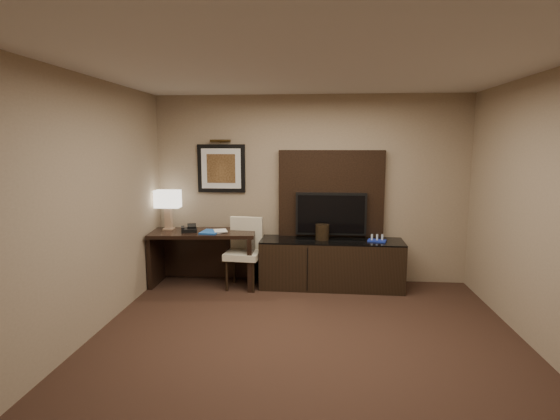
# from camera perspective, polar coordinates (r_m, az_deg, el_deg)

# --- Properties ---
(floor) EXTENTS (4.50, 5.00, 0.01)m
(floor) POSITION_cam_1_polar(r_m,az_deg,el_deg) (4.33, 3.31, -19.13)
(floor) COLOR black
(floor) RESTS_ON ground
(ceiling) EXTENTS (4.50, 5.00, 0.01)m
(ceiling) POSITION_cam_1_polar(r_m,az_deg,el_deg) (3.89, 3.68, 18.83)
(ceiling) COLOR silver
(ceiling) RESTS_ON wall_back
(wall_back) EXTENTS (4.50, 0.01, 2.70)m
(wall_back) POSITION_cam_1_polar(r_m,az_deg,el_deg) (6.36, 3.97, 2.69)
(wall_back) COLOR gray
(wall_back) RESTS_ON floor
(wall_front) EXTENTS (4.50, 0.01, 2.70)m
(wall_front) POSITION_cam_1_polar(r_m,az_deg,el_deg) (1.49, 1.32, -17.91)
(wall_front) COLOR gray
(wall_front) RESTS_ON floor
(wall_left) EXTENTS (0.01, 5.00, 2.70)m
(wall_left) POSITION_cam_1_polar(r_m,az_deg,el_deg) (4.53, -26.30, -0.65)
(wall_left) COLOR gray
(wall_left) RESTS_ON floor
(desk) EXTENTS (1.51, 0.75, 0.78)m
(desk) POSITION_cam_1_polar(r_m,az_deg,el_deg) (6.36, -9.90, -6.22)
(desk) COLOR black
(desk) RESTS_ON floor
(credenza) EXTENTS (1.99, 0.60, 0.68)m
(credenza) POSITION_cam_1_polar(r_m,az_deg,el_deg) (6.21, 6.70, -6.98)
(credenza) COLOR black
(credenza) RESTS_ON floor
(tv_wall_panel) EXTENTS (1.50, 0.12, 1.30)m
(tv_wall_panel) POSITION_cam_1_polar(r_m,az_deg,el_deg) (6.32, 6.68, 1.88)
(tv_wall_panel) COLOR black
(tv_wall_panel) RESTS_ON wall_back
(tv) EXTENTS (1.00, 0.08, 0.60)m
(tv) POSITION_cam_1_polar(r_m,az_deg,el_deg) (6.25, 6.67, -0.51)
(tv) COLOR black
(tv) RESTS_ON tv_wall_panel
(artwork) EXTENTS (0.70, 0.04, 0.70)m
(artwork) POSITION_cam_1_polar(r_m,az_deg,el_deg) (6.46, -7.66, 5.40)
(artwork) COLOR black
(artwork) RESTS_ON wall_back
(picture_light) EXTENTS (0.04, 0.04, 0.30)m
(picture_light) POSITION_cam_1_polar(r_m,az_deg,el_deg) (6.42, -7.80, 8.94)
(picture_light) COLOR #423115
(picture_light) RESTS_ON wall_back
(desk_chair) EXTENTS (0.52, 0.58, 0.97)m
(desk_chair) POSITION_cam_1_polar(r_m,az_deg,el_deg) (6.14, -4.84, -5.73)
(desk_chair) COLOR beige
(desk_chair) RESTS_ON floor
(table_lamp) EXTENTS (0.41, 0.31, 0.60)m
(table_lamp) POSITION_cam_1_polar(r_m,az_deg,el_deg) (6.47, -14.41, 0.15)
(table_lamp) COLOR tan
(table_lamp) RESTS_ON desk
(desk_phone) EXTENTS (0.26, 0.25, 0.11)m
(desk_phone) POSITION_cam_1_polar(r_m,az_deg,el_deg) (6.26, -11.79, -2.34)
(desk_phone) COLOR black
(desk_phone) RESTS_ON desk
(blue_folder) EXTENTS (0.27, 0.34, 0.02)m
(blue_folder) POSITION_cam_1_polar(r_m,az_deg,el_deg) (6.17, -9.08, -2.83)
(blue_folder) COLOR #1A50AB
(blue_folder) RESTS_ON desk
(book) EXTENTS (0.18, 0.08, 0.24)m
(book) POSITION_cam_1_polar(r_m,az_deg,el_deg) (6.16, -8.65, -1.78)
(book) COLOR tan
(book) RESTS_ON desk
(ice_bucket) EXTENTS (0.24, 0.24, 0.22)m
(ice_bucket) POSITION_cam_1_polar(r_m,az_deg,el_deg) (6.12, 5.54, -2.89)
(ice_bucket) COLOR black
(ice_bucket) RESTS_ON credenza
(minibar_tray) EXTENTS (0.27, 0.20, 0.09)m
(minibar_tray) POSITION_cam_1_polar(r_m,az_deg,el_deg) (6.15, 12.56, -3.62)
(minibar_tray) COLOR #182DA2
(minibar_tray) RESTS_ON credenza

